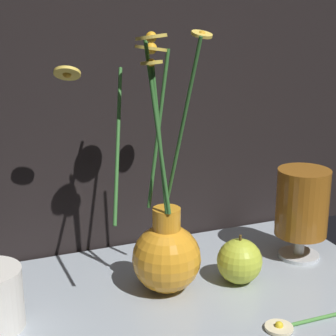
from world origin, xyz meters
TOP-DOWN VIEW (x-y plane):
  - ground_plane at (0.00, 0.00)m, footprint 6.00×6.00m
  - shelf at (0.00, 0.00)m, footprint 0.65×0.35m
  - vase_with_flowers at (-0.00, 0.01)m, footprint 0.22×0.13m
  - tea_glass at (0.24, 0.03)m, footprint 0.08×0.08m
  - orange_fruit at (0.11, -0.01)m, footprint 0.07×0.07m
  - loose_daisy at (0.11, -0.14)m, footprint 0.12×0.04m

SIDE VIEW (x-z plane):
  - ground_plane at x=0.00m, z-range 0.00..0.00m
  - shelf at x=0.00m, z-range 0.00..0.01m
  - loose_daisy at x=0.11m, z-range 0.01..0.02m
  - orange_fruit at x=0.11m, z-range 0.01..0.08m
  - vase_with_flowers at x=0.00m, z-range -0.10..0.26m
  - tea_glass at x=0.24m, z-range 0.03..0.18m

